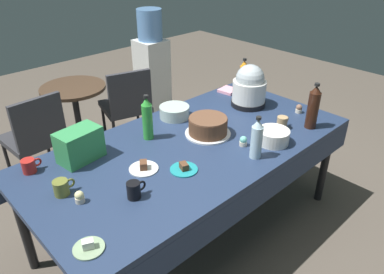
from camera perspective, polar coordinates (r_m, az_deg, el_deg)
The scene contains 26 objects.
ground at distance 2.89m, azimuth 0.00°, elevation -13.98°, with size 9.00×9.00×0.00m, color brown.
potluck_table at distance 2.47m, azimuth 0.00°, elevation -2.27°, with size 2.20×1.10×0.75m.
frosted_layer_cake at distance 2.52m, azimuth 2.49°, elevation 1.67°, with size 0.32×0.32×0.13m.
slow_cooker at distance 2.95m, azimuth 8.88°, elevation 7.65°, with size 0.28×0.28×0.34m.
glass_salad_bowl at distance 2.76m, azimuth -2.74°, elevation 3.92°, with size 0.22×0.22×0.09m, color #B2C6BC.
ceramic_snack_bowl at distance 2.48m, azimuth 12.48°, elevation 0.09°, with size 0.21×0.21×0.09m, color silver.
dessert_plate_white at distance 2.19m, azimuth -7.50°, elevation -4.70°, with size 0.17×0.17×0.05m.
dessert_plate_sage at distance 1.75m, azimuth -15.73°, elevation -16.09°, with size 0.14×0.14×0.05m.
dessert_plate_teal at distance 2.17m, azimuth -1.27°, elevation -4.89°, with size 0.16×0.16×0.05m.
cupcake_vanilla at distance 2.01m, azimuth -17.04°, elevation -8.89°, with size 0.05×0.05×0.07m.
cupcake_mint at distance 2.96m, azimuth 16.25°, elevation 4.22°, with size 0.05×0.05×0.07m.
cupcake_rose at distance 2.42m, azimuth 7.95°, elevation -0.66°, with size 0.05×0.05×0.07m.
soda_bottle_orange_juice at distance 3.31m, azimuth 8.02°, elevation 9.55°, with size 0.07×0.07×0.27m.
soda_bottle_water at distance 2.26m, azimuth 9.99°, elevation -0.30°, with size 0.07×0.07×0.28m.
soda_bottle_cola at distance 2.70m, azimuth 18.28°, elevation 4.39°, with size 0.08×0.08×0.33m.
soda_bottle_lime_soda at distance 2.45m, azimuth -6.93°, elevation 2.83°, with size 0.07×0.07×0.31m.
coffee_mug_red at distance 2.34m, azimuth -23.92°, elevation -4.10°, with size 0.12×0.08×0.08m.
coffee_mug_tan at distance 2.68m, azimuth 13.82°, elevation 2.21°, with size 0.11×0.07×0.09m.
coffee_mug_black at distance 1.96m, azimuth -8.95°, elevation -8.11°, with size 0.11×0.07×0.09m.
coffee_mug_olive at distance 2.08m, azimuth -19.55°, elevation -7.38°, with size 0.12×0.08×0.09m.
soda_carton at distance 2.32m, azimuth -17.03°, elevation -1.19°, with size 0.26×0.16×0.20m, color #338C4C.
paper_napkin_stack at distance 3.25m, azimuth 5.63°, elevation 7.21°, with size 0.14×0.14×0.02m, color pink.
maroon_chair_left at distance 3.35m, azimuth -23.10°, elevation 0.39°, with size 0.47×0.47×0.85m.
maroon_chair_right at distance 3.71m, azimuth -10.03°, elevation 5.19°, with size 0.54×0.54×0.85m.
round_cafe_table at distance 3.70m, azimuth -17.50°, elevation 4.28°, with size 0.60×0.60×0.72m.
water_cooler at distance 4.42m, azimuth -6.23°, elevation 10.82°, with size 0.32×0.32×1.24m.
Camera 1 is at (-1.44, -1.53, 1.98)m, focal length 34.40 mm.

